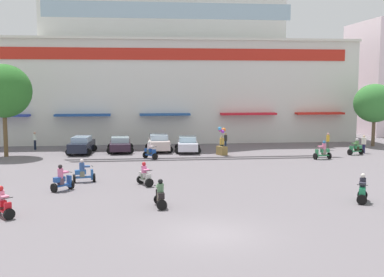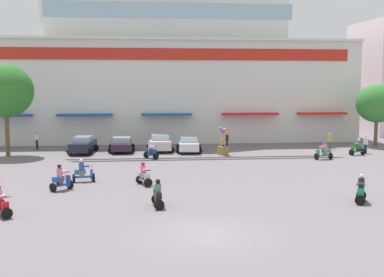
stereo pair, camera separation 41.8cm
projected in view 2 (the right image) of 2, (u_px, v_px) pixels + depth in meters
ground_plane at (182, 175)px, 32.95m from camera, size 128.00×128.00×0.00m
colonial_building at (165, 60)px, 55.00m from camera, size 40.41×17.31×20.37m
plaza_tree_0 at (5, 91)px, 40.99m from camera, size 4.65×4.32×7.78m
plaza_tree_1 at (377, 103)px, 47.60m from camera, size 4.11×3.58×6.13m
parked_car_0 at (83, 145)px, 43.33m from camera, size 2.52×4.41×1.50m
parked_car_1 at (122, 144)px, 44.31m from camera, size 2.47×4.38×1.36m
parked_car_2 at (160, 143)px, 44.54m from camera, size 2.45×3.87×1.55m
parked_car_3 at (189, 144)px, 44.00m from camera, size 2.53×3.96×1.42m
scooter_rider_1 at (358, 148)px, 42.22m from camera, size 1.50×0.92×1.45m
scooter_rider_2 at (361, 191)px, 25.36m from camera, size 1.07×1.43×1.50m
scooter_rider_3 at (151, 151)px, 40.17m from camera, size 1.26×1.42×1.48m
scooter_rider_4 at (324, 152)px, 39.76m from camera, size 1.48×0.74×1.53m
scooter_rider_5 at (61, 180)px, 28.23m from camera, size 1.30×1.30×1.55m
scooter_rider_6 at (83, 173)px, 30.70m from camera, size 1.43×0.75×1.46m
scooter_rider_7 at (144, 176)px, 29.68m from camera, size 1.02×1.42×1.43m
scooter_rider_8 at (0, 204)px, 22.72m from camera, size 1.31×1.45×1.46m
scooter_rider_9 at (158, 195)px, 24.38m from camera, size 0.62×1.36×1.46m
pedestrian_0 at (366, 143)px, 43.11m from camera, size 0.50×0.50×1.63m
pedestrian_1 at (330, 140)px, 45.32m from camera, size 0.44×0.44×1.61m
pedestrian_2 at (227, 140)px, 45.83m from camera, size 0.34×0.34×1.55m
pedestrian_3 at (37, 139)px, 45.75m from camera, size 0.38×0.38×1.67m
pedestrian_4 at (223, 144)px, 42.42m from camera, size 0.56×0.56×1.67m
balloon_vendor_cart at (223, 144)px, 42.23m from camera, size 0.93×1.07×2.47m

